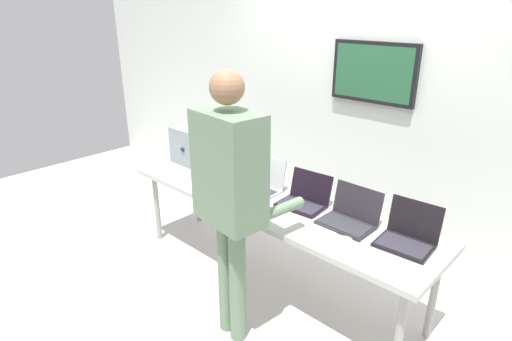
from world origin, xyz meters
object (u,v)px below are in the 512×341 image
at_px(laptop_station_0, 226,170).
at_px(laptop_station_4, 408,235).
at_px(laptop_station_2, 304,198).
at_px(equipment_box, 196,146).
at_px(workbench, 271,206).
at_px(laptop_station_1, 261,183).
at_px(laptop_station_3, 350,216).
at_px(person, 231,187).
at_px(coffee_mug, 344,246).

distance_m(laptop_station_0, laptop_station_4, 1.65).
relative_size(laptop_station_2, laptop_station_4, 1.05).
xyz_separation_m(equipment_box, laptop_station_4, (2.09, -0.02, -0.11)).
bearing_deg(workbench, laptop_station_1, 156.45).
bearing_deg(laptop_station_3, laptop_station_1, -179.60).
xyz_separation_m(workbench, person, (0.22, -0.62, 0.42)).
bearing_deg(person, laptop_station_0, 139.07).
height_order(equipment_box, laptop_station_3, equipment_box).
relative_size(laptop_station_4, coffee_mug, 3.76).
bearing_deg(laptop_station_1, person, -60.35).
bearing_deg(laptop_station_0, laptop_station_3, -0.27).
bearing_deg(person, laptop_station_2, 88.47).
bearing_deg(person, workbench, 109.21).
relative_size(laptop_station_0, laptop_station_1, 1.10).
relative_size(laptop_station_0, laptop_station_2, 1.07).
distance_m(laptop_station_1, laptop_station_3, 0.82).
relative_size(laptop_station_3, coffee_mug, 3.92).
bearing_deg(laptop_station_0, laptop_station_1, -1.56).
xyz_separation_m(equipment_box, laptop_station_0, (0.45, -0.04, -0.11)).
relative_size(equipment_box, laptop_station_0, 1.09).
distance_m(laptop_station_1, laptop_station_2, 0.42).
distance_m(laptop_station_2, coffee_mug, 0.67).
bearing_deg(laptop_station_1, equipment_box, 176.75).
bearing_deg(laptop_station_1, workbench, -23.55).
relative_size(laptop_station_0, person, 0.21).
xyz_separation_m(equipment_box, laptop_station_3, (1.69, -0.04, -0.11)).
relative_size(workbench, laptop_station_2, 7.30).
distance_m(equipment_box, coffee_mug, 1.90).
bearing_deg(person, coffee_mug, 32.19).
height_order(laptop_station_3, person, person).
xyz_separation_m(laptop_station_4, person, (-0.82, -0.73, 0.31)).
relative_size(workbench, equipment_box, 6.30).
bearing_deg(equipment_box, laptop_station_0, -4.84).
bearing_deg(laptop_station_1, coffee_mug, -18.41).
bearing_deg(laptop_station_2, equipment_box, 179.07).
bearing_deg(laptop_station_3, laptop_station_0, 179.73).
xyz_separation_m(laptop_station_0, laptop_station_2, (0.84, 0.02, -0.00)).
height_order(workbench, coffee_mug, coffee_mug).
bearing_deg(equipment_box, coffee_mug, -11.52).
bearing_deg(laptop_station_2, laptop_station_3, -3.26).
xyz_separation_m(person, coffee_mug, (0.59, 0.37, -0.33)).
relative_size(laptop_station_1, coffee_mug, 3.82).
bearing_deg(equipment_box, laptop_station_2, -0.93).
bearing_deg(laptop_station_3, workbench, -172.39).
relative_size(workbench, laptop_station_0, 6.85).
relative_size(workbench, coffee_mug, 28.71).
distance_m(equipment_box, person, 1.49).
height_order(laptop_station_1, person, person).
bearing_deg(workbench, equipment_box, 173.01).
bearing_deg(laptop_station_2, person, -91.53).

